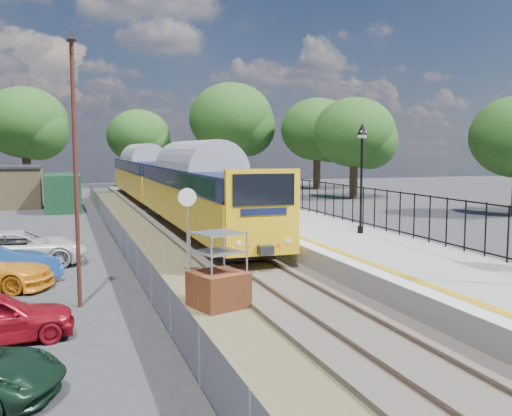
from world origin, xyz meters
name	(u,v)px	position (x,y,z in m)	size (l,w,h in m)	color
ground	(301,301)	(0.00, 0.00, 0.00)	(120.00, 120.00, 0.00)	#2D2D30
track_bed	(206,245)	(-0.47, 9.67, 0.09)	(5.90, 80.00, 0.29)	#473F38
platform	(316,238)	(4.20, 8.00, 0.45)	(5.00, 70.00, 0.90)	gray
platform_edge	(273,230)	(2.14, 8.00, 0.90)	(0.90, 70.00, 0.01)	silver
victorian_lamp_north	(362,152)	(5.30, 6.00, 4.30)	(0.44, 0.44, 4.60)	black
palisade_fence	(442,220)	(6.55, 2.24, 1.84)	(0.12, 26.00, 2.00)	black
wire_fence	(116,231)	(-4.20, 12.00, 0.60)	(0.06, 52.00, 1.20)	#999EA3
outbuilding	(0,188)	(-10.91, 31.21, 1.52)	(10.80, 10.10, 3.12)	#8F7A50
tree_line	(145,126)	(1.40, 42.00, 6.61)	(56.80, 43.80, 11.88)	#332319
train	(163,179)	(0.00, 23.74, 2.34)	(2.82, 40.83, 3.51)	gold
brick_plinth	(218,272)	(-2.50, -0.01, 1.05)	(1.69, 1.69, 2.18)	brown
speed_sign	(187,216)	(-2.50, 4.01, 2.15)	(0.63, 0.13, 3.11)	#999EA3
carpark_lamp	(75,156)	(-6.15, 1.41, 4.24)	(0.25, 0.50, 7.48)	#492118
car_white	(18,249)	(-8.16, 7.90, 0.69)	(2.29, 4.97, 1.38)	silver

